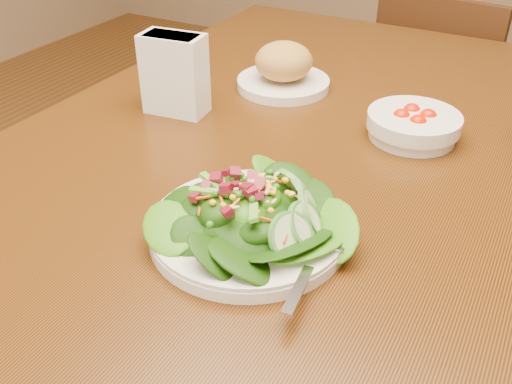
% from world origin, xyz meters
% --- Properties ---
extents(dining_table, '(0.90, 1.40, 0.75)m').
position_xyz_m(dining_table, '(0.00, 0.00, 0.65)').
color(dining_table, '#53300F').
rests_on(dining_table, ground_plane).
extents(chair_far, '(0.42, 0.43, 0.80)m').
position_xyz_m(chair_far, '(0.05, 0.94, 0.42)').
color(chair_far, '#361A0B').
rests_on(chair_far, ground_plane).
extents(salad_plate, '(0.25, 0.25, 0.07)m').
position_xyz_m(salad_plate, '(0.06, -0.23, 0.78)').
color(salad_plate, white).
rests_on(salad_plate, dining_table).
extents(bread_plate, '(0.18, 0.18, 0.09)m').
position_xyz_m(bread_plate, '(-0.12, 0.21, 0.79)').
color(bread_plate, white).
rests_on(bread_plate, dining_table).
extents(tomato_bowl, '(0.15, 0.15, 0.05)m').
position_xyz_m(tomato_bowl, '(0.16, 0.12, 0.77)').
color(tomato_bowl, white).
rests_on(tomato_bowl, dining_table).
extents(napkin_holder, '(0.11, 0.07, 0.14)m').
position_xyz_m(napkin_holder, '(-0.24, 0.02, 0.82)').
color(napkin_holder, white).
rests_on(napkin_holder, dining_table).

